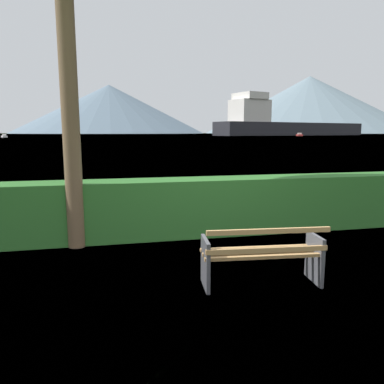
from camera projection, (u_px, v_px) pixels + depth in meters
ground_plane at (260, 283)px, 5.14m from camera, size 1400.00×1400.00×0.00m
water_surface at (112, 135)px, 299.99m from camera, size 620.00×620.00×0.00m
park_bench at (262, 256)px, 5.02m from camera, size 1.67×0.72×0.87m
hedge_row at (210, 206)px, 7.62m from camera, size 12.27×0.79×1.15m
cargo_ship_large at (284, 124)px, 223.37m from camera, size 109.14×49.34×23.78m
fishing_boat_near at (300, 135)px, 192.02m from camera, size 5.03×8.06×1.65m
sailboat_mid at (4, 136)px, 140.37m from camera, size 3.52×5.84×1.37m
distant_hills at (158, 107)px, 552.23m from camera, size 948.74×347.07×89.92m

